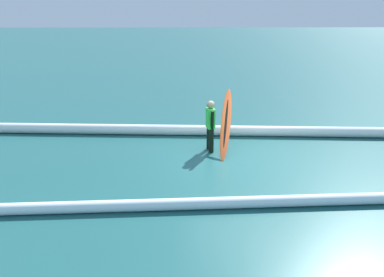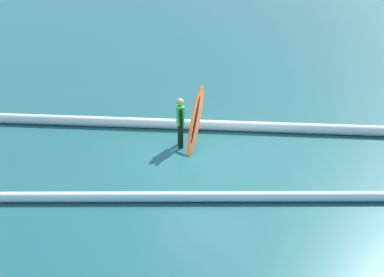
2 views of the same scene
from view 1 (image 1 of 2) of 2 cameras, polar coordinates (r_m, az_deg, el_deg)
ground_plane at (r=10.75m, az=6.17°, el=-2.73°), size 125.09×125.09×0.00m
surfer at (r=10.95m, az=2.66°, el=2.21°), size 0.25×0.67×1.43m
surfboard at (r=11.06m, az=4.88°, el=2.19°), size 0.59×1.87×1.59m
wave_crest_foreground at (r=12.44m, az=2.27°, el=1.18°), size 18.16×1.38×0.32m
wave_crest_midground at (r=8.05m, az=-5.08°, el=-9.46°), size 17.50×1.01×0.24m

